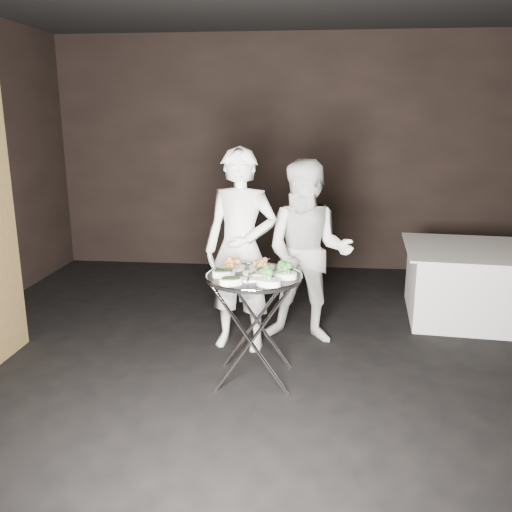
# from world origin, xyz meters

# --- Properties ---
(floor) EXTENTS (6.00, 7.00, 0.05)m
(floor) POSITION_xyz_m (0.00, 0.00, -0.03)
(floor) COLOR black
(floor) RESTS_ON ground
(wall_back) EXTENTS (6.00, 0.05, 3.00)m
(wall_back) POSITION_xyz_m (0.00, 3.52, 1.50)
(wall_back) COLOR black
(wall_back) RESTS_ON floor
(tray_stand) EXTENTS (0.56, 0.48, 0.82)m
(tray_stand) POSITION_xyz_m (-0.08, 0.19, 0.46)
(tray_stand) COLOR silver
(tray_stand) RESTS_ON floor
(serving_tray) EXTENTS (0.72, 0.72, 0.04)m
(serving_tray) POSITION_xyz_m (-0.08, 0.19, 0.83)
(serving_tray) COLOR black
(serving_tray) RESTS_ON tray_stand
(potato_plate_a) EXTENTS (0.22, 0.22, 0.08)m
(potato_plate_a) POSITION_xyz_m (-0.27, 0.36, 0.87)
(potato_plate_a) COLOR beige
(potato_plate_a) RESTS_ON serving_tray
(potato_plate_b) EXTENTS (0.20, 0.20, 0.07)m
(potato_plate_b) POSITION_xyz_m (-0.04, 0.38, 0.87)
(potato_plate_b) COLOR beige
(potato_plate_b) RESTS_ON serving_tray
(greens_bowl) EXTENTS (0.12, 0.12, 0.07)m
(greens_bowl) POSITION_xyz_m (0.15, 0.32, 0.87)
(greens_bowl) COLOR silver
(greens_bowl) RESTS_ON serving_tray
(asparagus_plate_a) EXTENTS (0.22, 0.16, 0.04)m
(asparagus_plate_a) POSITION_xyz_m (-0.07, 0.20, 0.86)
(asparagus_plate_a) COLOR silver
(asparagus_plate_a) RESTS_ON serving_tray
(asparagus_plate_b) EXTENTS (0.18, 0.11, 0.04)m
(asparagus_plate_b) POSITION_xyz_m (-0.10, 0.05, 0.86)
(asparagus_plate_b) COLOR silver
(asparagus_plate_b) RESTS_ON serving_tray
(spinach_bowl_a) EXTENTS (0.19, 0.16, 0.07)m
(spinach_bowl_a) POSITION_xyz_m (-0.29, 0.14, 0.87)
(spinach_bowl_a) COLOR silver
(spinach_bowl_a) RESTS_ON serving_tray
(spinach_bowl_b) EXTENTS (0.19, 0.15, 0.07)m
(spinach_bowl_b) POSITION_xyz_m (-0.21, -0.05, 0.87)
(spinach_bowl_b) COLOR silver
(spinach_bowl_b) RESTS_ON serving_tray
(broccoli_bowl_a) EXTENTS (0.17, 0.13, 0.07)m
(broccoli_bowl_a) POSITION_xyz_m (0.16, 0.14, 0.87)
(broccoli_bowl_a) COLOR silver
(broccoli_bowl_a) RESTS_ON serving_tray
(broccoli_bowl_b) EXTENTS (0.21, 0.18, 0.07)m
(broccoli_bowl_b) POSITION_xyz_m (0.05, -0.04, 0.87)
(broccoli_bowl_b) COLOR silver
(broccoli_bowl_b) RESTS_ON serving_tray
(serving_utensils) EXTENTS (0.59, 0.43, 0.01)m
(serving_utensils) POSITION_xyz_m (-0.06, 0.25, 0.89)
(serving_utensils) COLOR silver
(serving_utensils) RESTS_ON serving_tray
(waiter_left) EXTENTS (0.70, 0.53, 1.74)m
(waiter_left) POSITION_xyz_m (-0.26, 0.82, 0.87)
(waiter_left) COLOR white
(waiter_left) RESTS_ON floor
(waiter_right) EXTENTS (0.86, 0.71, 1.63)m
(waiter_right) POSITION_xyz_m (0.31, 1.01, 0.82)
(waiter_right) COLOR white
(waiter_right) RESTS_ON floor
(dining_table) EXTENTS (1.26, 1.26, 0.72)m
(dining_table) POSITION_xyz_m (1.92, 1.74, 0.36)
(dining_table) COLOR white
(dining_table) RESTS_ON floor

